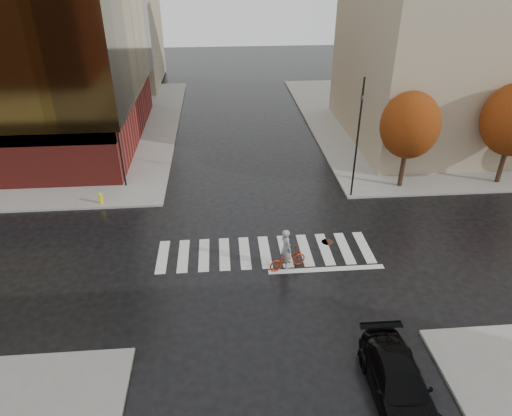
{
  "coord_description": "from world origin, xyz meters",
  "views": [
    {
      "loc": [
        -2.16,
        -19.69,
        14.36
      ],
      "look_at": [
        -0.38,
        1.85,
        2.0
      ],
      "focal_mm": 32.0,
      "sensor_mm": 36.0,
      "label": 1
    }
  ],
  "objects_px": {
    "cyclist": "(287,255)",
    "fire_hydrant": "(100,197)",
    "traffic_light_nw": "(117,129)",
    "traffic_light_ne": "(358,131)",
    "sedan": "(399,383)"
  },
  "relations": [
    {
      "from": "cyclist",
      "to": "traffic_light_ne",
      "type": "relative_size",
      "value": 0.3
    },
    {
      "from": "traffic_light_nw",
      "to": "fire_hydrant",
      "type": "bearing_deg",
      "value": -41.45
    },
    {
      "from": "traffic_light_ne",
      "to": "fire_hydrant",
      "type": "height_order",
      "value": "traffic_light_ne"
    },
    {
      "from": "cyclist",
      "to": "traffic_light_nw",
      "type": "relative_size",
      "value": 0.32
    },
    {
      "from": "fire_hydrant",
      "to": "cyclist",
      "type": "bearing_deg",
      "value": -34.57
    },
    {
      "from": "cyclist",
      "to": "traffic_light_nw",
      "type": "distance_m",
      "value": 14.36
    },
    {
      "from": "traffic_light_nw",
      "to": "traffic_light_ne",
      "type": "relative_size",
      "value": 0.93
    },
    {
      "from": "traffic_light_ne",
      "to": "fire_hydrant",
      "type": "distance_m",
      "value": 16.71
    },
    {
      "from": "cyclist",
      "to": "fire_hydrant",
      "type": "distance_m",
      "value": 13.22
    },
    {
      "from": "fire_hydrant",
      "to": "traffic_light_nw",
      "type": "bearing_deg",
      "value": 65.16
    },
    {
      "from": "sedan",
      "to": "cyclist",
      "type": "bearing_deg",
      "value": 110.61
    },
    {
      "from": "sedan",
      "to": "fire_hydrant",
      "type": "distance_m",
      "value": 20.79
    },
    {
      "from": "sedan",
      "to": "cyclist",
      "type": "xyz_separation_m",
      "value": [
        -2.93,
        8.04,
        0.07
      ]
    },
    {
      "from": "cyclist",
      "to": "traffic_light_ne",
      "type": "xyz_separation_m",
      "value": [
        5.34,
        7.3,
        3.81
      ]
    },
    {
      "from": "cyclist",
      "to": "fire_hydrant",
      "type": "relative_size",
      "value": 3.03
    }
  ]
}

